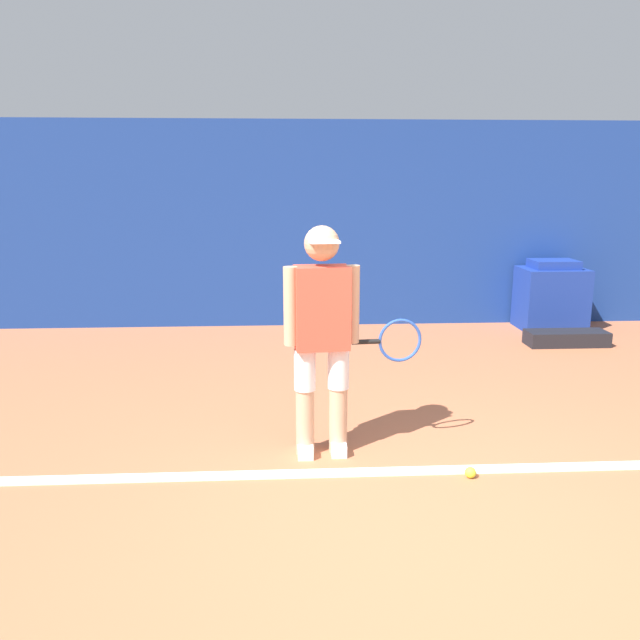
{
  "coord_description": "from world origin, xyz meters",
  "views": [
    {
      "loc": [
        -0.77,
        -2.68,
        1.77
      ],
      "look_at": [
        -0.55,
        1.36,
        0.86
      ],
      "focal_mm": 35.0,
      "sensor_mm": 36.0,
      "label": 1
    }
  ],
  "objects_px": {
    "tennis_ball": "(470,472)",
    "equipment_bag": "(566,338)",
    "tennis_player": "(323,332)",
    "covered_chair": "(551,296)"
  },
  "relations": [
    {
      "from": "tennis_player",
      "to": "tennis_ball",
      "type": "relative_size",
      "value": 21.98
    },
    {
      "from": "tennis_ball",
      "to": "equipment_bag",
      "type": "xyz_separation_m",
      "value": [
        1.95,
        3.0,
        0.05
      ]
    },
    {
      "from": "covered_chair",
      "to": "equipment_bag",
      "type": "xyz_separation_m",
      "value": [
        -0.14,
        -0.79,
        -0.31
      ]
    },
    {
      "from": "tennis_player",
      "to": "tennis_ball",
      "type": "bearing_deg",
      "value": -31.06
    },
    {
      "from": "tennis_player",
      "to": "tennis_ball",
      "type": "height_order",
      "value": "tennis_player"
    },
    {
      "from": "tennis_player",
      "to": "equipment_bag",
      "type": "height_order",
      "value": "tennis_player"
    },
    {
      "from": "tennis_ball",
      "to": "covered_chair",
      "type": "relative_size",
      "value": 0.08
    },
    {
      "from": "equipment_bag",
      "to": "tennis_ball",
      "type": "bearing_deg",
      "value": -122.99
    },
    {
      "from": "covered_chair",
      "to": "equipment_bag",
      "type": "distance_m",
      "value": 0.87
    },
    {
      "from": "tennis_ball",
      "to": "equipment_bag",
      "type": "relative_size",
      "value": 0.08
    }
  ]
}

